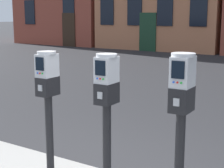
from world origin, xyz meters
The scene contains 3 objects.
parking_meter_near_kerb centered at (-0.66, -0.17, 1.13)m, with size 0.22×0.25×1.44m.
parking_meter_twin_adjacent centered at (0.15, -0.17, 1.15)m, with size 0.22×0.25×1.46m.
parking_meter_end_of_row centered at (0.96, -0.17, 1.18)m, with size 0.22×0.25×1.51m.
Camera 1 is at (2.12, -3.15, 1.98)m, focal length 57.24 mm.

